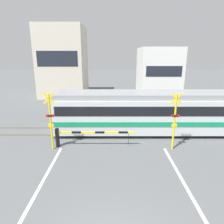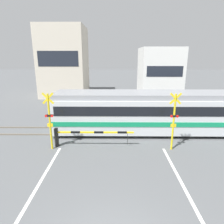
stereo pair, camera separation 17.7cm
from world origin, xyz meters
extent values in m
cube|color=#6B6051|center=(0.00, 9.25, 0.04)|extent=(50.00, 0.10, 0.08)
cube|color=#6B6051|center=(0.00, 10.69, 0.04)|extent=(50.00, 0.10, 0.08)
cube|color=white|center=(-3.15, 1.57, 0.00)|extent=(0.14, 11.15, 0.01)
cube|color=white|center=(3.15, 1.57, 0.00)|extent=(0.14, 11.15, 0.01)
cube|color=silver|center=(4.14, 9.97, 1.42)|extent=(16.53, 2.86, 2.38)
cube|color=gray|center=(4.14, 9.97, 2.79)|extent=(16.37, 2.51, 0.36)
cube|color=#148C59|center=(4.14, 9.97, 1.06)|extent=(16.55, 2.91, 0.32)
cube|color=black|center=(4.14, 9.97, 1.95)|extent=(15.87, 2.90, 0.64)
cube|color=black|center=(-4.14, 9.97, 1.95)|extent=(0.03, 2.00, 0.80)
cylinder|color=black|center=(-0.99, 9.25, 0.38)|extent=(0.76, 0.12, 0.76)
cylinder|color=black|center=(-0.99, 10.69, 0.38)|extent=(0.76, 0.12, 0.76)
cube|color=black|center=(-3.40, 7.45, 0.59)|extent=(0.20, 0.20, 1.19)
cube|color=yellow|center=(-1.02, 7.45, 0.93)|extent=(4.76, 0.09, 0.09)
cube|color=black|center=(-2.21, 7.45, 0.93)|extent=(0.57, 0.10, 0.10)
cube|color=black|center=(-0.78, 7.45, 0.93)|extent=(0.57, 0.10, 0.10)
cube|color=black|center=(0.64, 7.45, 0.93)|extent=(0.57, 0.10, 0.10)
cylinder|color=black|center=(0.98, 7.45, 0.51)|extent=(0.02, 0.02, 0.75)
cube|color=black|center=(3.40, 12.82, 0.59)|extent=(0.20, 0.20, 1.19)
cube|color=yellow|center=(1.02, 12.82, 0.93)|extent=(4.76, 0.09, 0.09)
cube|color=black|center=(2.21, 12.82, 0.93)|extent=(0.57, 0.10, 0.10)
cube|color=black|center=(0.78, 12.82, 0.93)|extent=(0.57, 0.10, 0.10)
cube|color=black|center=(-0.64, 12.82, 0.93)|extent=(0.57, 0.10, 0.10)
cylinder|color=black|center=(-0.98, 12.82, 0.51)|extent=(0.02, 0.02, 0.75)
cylinder|color=yellow|center=(-3.60, 7.09, 1.69)|extent=(0.11, 0.11, 3.39)
cube|color=yellow|center=(-3.60, 7.09, 3.12)|extent=(0.68, 0.04, 0.68)
cube|color=yellow|center=(-3.60, 7.09, 3.12)|extent=(0.68, 0.04, 0.68)
cube|color=black|center=(-3.60, 7.09, 2.10)|extent=(0.44, 0.12, 0.12)
cylinder|color=red|center=(-3.77, 7.02, 2.10)|extent=(0.15, 0.03, 0.15)
cylinder|color=red|center=(-3.43, 7.02, 2.10)|extent=(0.15, 0.03, 0.15)
cube|color=yellow|center=(-3.60, 7.07, 1.52)|extent=(0.32, 0.03, 0.20)
cylinder|color=yellow|center=(3.60, 7.09, 1.69)|extent=(0.11, 0.11, 3.39)
cube|color=yellow|center=(3.60, 7.09, 3.12)|extent=(0.68, 0.04, 0.68)
cube|color=yellow|center=(3.60, 7.09, 3.12)|extent=(0.68, 0.04, 0.68)
cube|color=black|center=(3.60, 7.09, 2.10)|extent=(0.44, 0.12, 0.12)
cylinder|color=red|center=(3.43, 7.02, 2.10)|extent=(0.15, 0.03, 0.15)
cylinder|color=red|center=(3.77, 7.02, 2.10)|extent=(0.15, 0.03, 0.15)
cube|color=yellow|center=(3.60, 7.07, 1.52)|extent=(0.32, 0.03, 0.20)
cylinder|color=#23232D|center=(-0.04, 15.59, 0.40)|extent=(0.13, 0.13, 0.81)
cylinder|color=#23232D|center=(0.10, 15.59, 0.40)|extent=(0.13, 0.13, 0.81)
cube|color=navy|center=(0.03, 15.59, 1.13)|extent=(0.38, 0.22, 0.64)
sphere|color=#997056|center=(0.03, 15.59, 1.57)|extent=(0.22, 0.22, 0.22)
cube|color=beige|center=(-6.72, 24.36, 4.63)|extent=(5.93, 6.33, 9.25)
cube|color=#1E232D|center=(-6.72, 21.18, 5.09)|extent=(4.98, 0.03, 1.85)
cube|color=white|center=(6.41, 24.36, 3.25)|extent=(5.31, 6.33, 6.50)
cube|color=#1E232D|center=(6.41, 21.18, 3.58)|extent=(4.46, 0.03, 1.30)
camera|label=1|loc=(-0.04, -3.91, 5.43)|focal=32.00mm
camera|label=2|loc=(0.14, -3.91, 5.43)|focal=32.00mm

